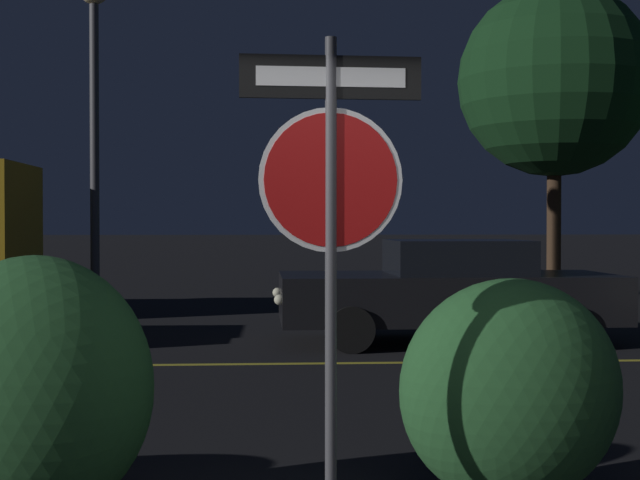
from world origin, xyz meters
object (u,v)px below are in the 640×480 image
stop_sign (331,189)px  hedge_bush_2 (35,389)px  passing_car_2 (448,290)px  hedge_bush_3 (510,391)px  street_lamp (94,66)px  tree_0 (555,81)px

stop_sign → hedge_bush_2: bearing=162.4°
passing_car_2 → stop_sign: bearing=163.5°
passing_car_2 → hedge_bush_3: bearing=170.7°
hedge_bush_2 → hedge_bush_3: hedge_bush_2 is taller
street_lamp → passing_car_2: bearing=-34.5°
hedge_bush_3 → passing_car_2: (1.09, 7.06, 0.06)m
stop_sign → tree_0: 16.74m
stop_sign → hedge_bush_3: stop_sign is taller
stop_sign → street_lamp: street_lamp is taller
hedge_bush_3 → passing_car_2: passing_car_2 is taller
hedge_bush_3 → stop_sign: bearing=-152.1°
tree_0 → street_lamp: bearing=-158.3°
hedge_bush_2 → tree_0: (7.77, 14.82, 4.13)m
stop_sign → passing_car_2: bearing=71.5°
street_lamp → tree_0: size_ratio=0.86×
passing_car_2 → tree_0: (3.99, 7.62, 4.15)m
hedge_bush_3 → street_lamp: 12.34m
hedge_bush_3 → street_lamp: street_lamp is taller
hedge_bush_3 → tree_0: bearing=70.9°
hedge_bush_3 → passing_car_2: 7.14m
hedge_bush_2 → street_lamp: (-1.76, 11.02, 3.70)m
hedge_bush_2 → passing_car_2: (3.79, 7.21, -0.02)m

